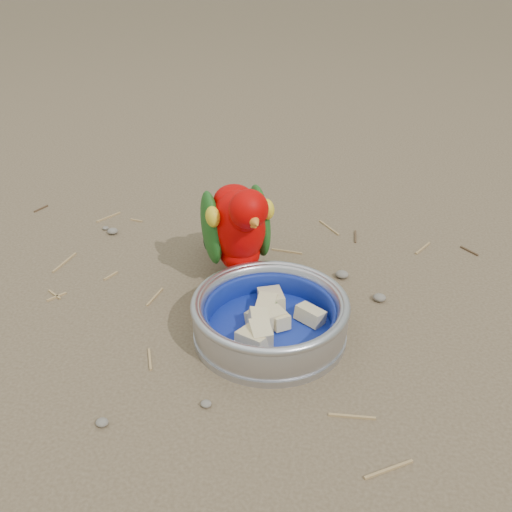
# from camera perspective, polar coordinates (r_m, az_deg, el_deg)

# --- Properties ---
(ground) EXTENTS (60.00, 60.00, 0.00)m
(ground) POSITION_cam_1_polar(r_m,az_deg,el_deg) (0.79, -7.84, -10.13)
(ground) COLOR brown
(food_bowl) EXTENTS (0.22, 0.22, 0.02)m
(food_bowl) POSITION_cam_1_polar(r_m,az_deg,el_deg) (0.81, 1.40, -7.53)
(food_bowl) COLOR #B2B2BA
(food_bowl) RESTS_ON ground
(bowl_wall) EXTENTS (0.22, 0.22, 0.04)m
(bowl_wall) POSITION_cam_1_polar(r_m,az_deg,el_deg) (0.79, 1.42, -5.81)
(bowl_wall) COLOR #B2B2BA
(bowl_wall) RESTS_ON food_bowl
(fruit_wedges) EXTENTS (0.13, 0.13, 0.03)m
(fruit_wedges) POSITION_cam_1_polar(r_m,az_deg,el_deg) (0.80, 1.42, -6.22)
(fruit_wedges) COLOR beige
(fruit_wedges) RESTS_ON food_bowl
(lory_parrot) EXTENTS (0.20, 0.25, 0.18)m
(lory_parrot) POSITION_cam_1_polar(r_m,az_deg,el_deg) (0.88, -1.78, 2.14)
(lory_parrot) COLOR #BC0100
(lory_parrot) RESTS_ON ground
(ground_debris) EXTENTS (0.90, 0.80, 0.01)m
(ground_debris) POSITION_cam_1_polar(r_m,az_deg,el_deg) (0.80, -10.57, -9.38)
(ground_debris) COLOR #A17F4F
(ground_debris) RESTS_ON ground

